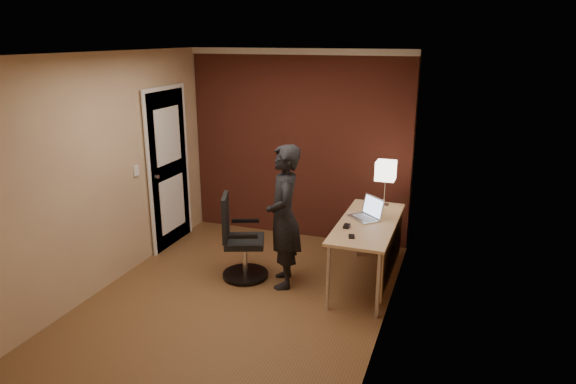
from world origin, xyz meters
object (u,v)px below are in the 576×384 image
(office_chair, at_px, (239,243))
(laptop, at_px, (368,212))
(desk, at_px, (374,234))
(desk_lamp, at_px, (386,171))
(phone, at_px, (352,236))
(person, at_px, (284,217))
(mouse, at_px, (347,226))

(office_chair, bearing_deg, laptop, 18.27)
(desk, xyz_separation_m, office_chair, (-1.45, -0.33, -0.18))
(desk_lamp, height_order, phone, desk_lamp)
(desk, distance_m, person, 0.99)
(laptop, bearing_deg, phone, -94.56)
(office_chair, bearing_deg, mouse, 3.83)
(person, bearing_deg, desk_lamp, 114.35)
(person, bearing_deg, office_chair, -108.37)
(desk, relative_size, mouse, 15.00)
(desk, relative_size, person, 0.95)
(phone, relative_size, person, 0.07)
(mouse, height_order, phone, mouse)
(person, bearing_deg, mouse, 74.25)
(laptop, relative_size, office_chair, 0.44)
(laptop, distance_m, phone, 0.61)
(phone, bearing_deg, laptop, 71.41)
(office_chair, height_order, person, person)
(office_chair, distance_m, person, 0.64)
(mouse, height_order, office_chair, office_chair)
(laptop, relative_size, mouse, 4.18)
(desk, bearing_deg, person, -161.82)
(desk, distance_m, laptop, 0.25)
(phone, height_order, office_chair, office_chair)
(mouse, bearing_deg, desk_lamp, 74.41)
(desk, distance_m, mouse, 0.38)
(mouse, distance_m, office_chair, 1.25)
(desk_lamp, bearing_deg, phone, -97.22)
(laptop, xyz_separation_m, phone, (-0.05, -0.61, -0.06))
(mouse, bearing_deg, desk, 44.73)
(laptop, relative_size, person, 0.27)
(desk_lamp, xyz_separation_m, mouse, (-0.24, -0.87, -0.40))
(laptop, bearing_deg, desk_lamp, 79.60)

